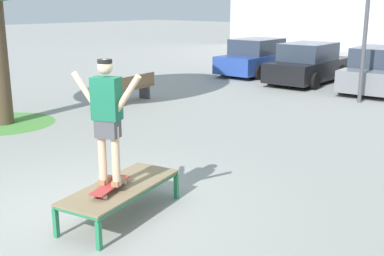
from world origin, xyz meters
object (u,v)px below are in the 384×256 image
object	(u,v)px
park_bench	(126,89)
car_grey	(380,71)
car_black	(309,64)
skateboard	(110,186)
car_blue	(258,58)
skater	(107,114)
skate_box	(121,189)

from	to	relation	value
park_bench	car_grey	bearing A→B (deg)	56.24
car_black	skateboard	bearing A→B (deg)	-73.02
car_blue	park_bench	bearing A→B (deg)	-85.91
car_grey	car_black	bearing A→B (deg)	-179.29
car_grey	skater	bearing A→B (deg)	-84.71
park_bench	skate_box	bearing A→B (deg)	-41.45
skater	park_bench	size ratio (longest dim) A/B	0.69
skateboard	car_grey	world-z (taller)	car_grey
skate_box	skateboard	world-z (taller)	skateboard
park_bench	skateboard	bearing A→B (deg)	-42.39
car_grey	park_bench	size ratio (longest dim) A/B	1.78
skate_box	park_bench	world-z (taller)	park_bench
skate_box	skateboard	xyz separation A→B (m)	(0.05, -0.22, 0.12)
car_grey	park_bench	distance (m)	8.70
skateboard	skater	world-z (taller)	skater
car_black	park_bench	xyz separation A→B (m)	(-2.14, -7.20, -0.24)
skate_box	car_black	world-z (taller)	car_black
car_grey	park_bench	world-z (taller)	car_grey
skate_box	car_grey	distance (m)	12.55
park_bench	car_black	bearing A→B (deg)	73.46
skateboard	car_grey	bearing A→B (deg)	95.29
car_blue	park_bench	xyz separation A→B (m)	(0.56, -7.79, -0.24)
car_grey	park_bench	bearing A→B (deg)	-123.76
skate_box	skater	distance (m)	1.14
skater	skateboard	bearing A→B (deg)	-67.54
car_black	car_grey	bearing A→B (deg)	0.71
skater	car_grey	bearing A→B (deg)	95.29
car_black	car_grey	xyz separation A→B (m)	(2.70, 0.03, 0.00)
car_black	park_bench	size ratio (longest dim) A/B	1.75
car_blue	car_grey	xyz separation A→B (m)	(5.39, -0.56, 0.00)
skater	park_bench	world-z (taller)	skater
car_black	skater	bearing A→B (deg)	-73.02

